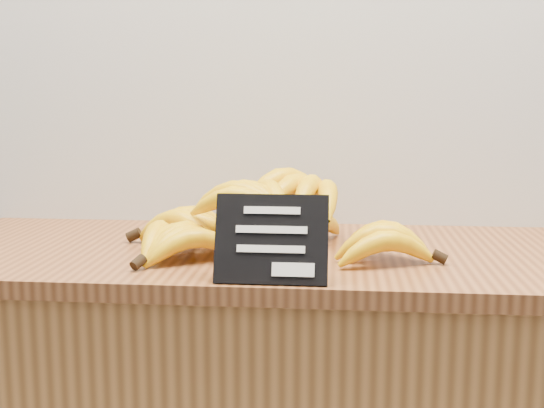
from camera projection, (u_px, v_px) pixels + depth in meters
The scene contains 3 objects.
counter_top at pixel (275, 255), 1.27m from camera, with size 1.31×0.54×0.03m, color brown.
chalkboard_sign at pixel (271, 239), 1.03m from camera, with size 0.17×0.01×0.14m, color black.
banana_pile at pixel (263, 220), 1.26m from camera, with size 0.58×0.39×0.13m.
Camera 1 is at (0.02, 1.52, 1.21)m, focal length 45.00 mm.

